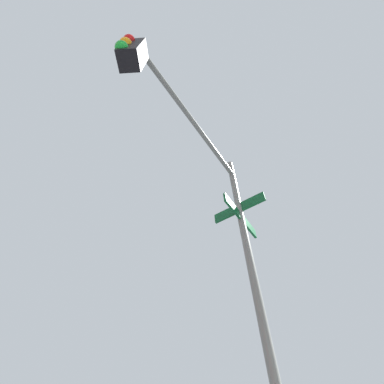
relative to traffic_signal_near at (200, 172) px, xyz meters
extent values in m
cylinder|color=slate|center=(-0.67, -1.08, -1.29)|extent=(0.12, 0.12, 6.23)
cylinder|color=slate|center=(0.09, 0.14, 1.42)|extent=(1.60, 2.50, 0.09)
cube|color=black|center=(0.85, 1.37, 0.97)|extent=(0.28, 0.28, 0.80)
sphere|color=red|center=(0.93, 1.50, 1.22)|extent=(0.18, 0.18, 0.18)
sphere|color=orange|center=(0.93, 1.50, 0.97)|extent=(0.18, 0.18, 0.18)
sphere|color=green|center=(0.93, 1.50, 0.72)|extent=(0.18, 0.18, 0.18)
cube|color=#0F5128|center=(-0.67, -1.08, 0.16)|extent=(0.62, 0.96, 0.20)
cube|color=#0F5128|center=(-0.67, -1.08, 0.38)|extent=(0.87, 0.56, 0.20)
camera|label=1|loc=(-0.01, 2.10, -2.99)|focal=23.92mm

